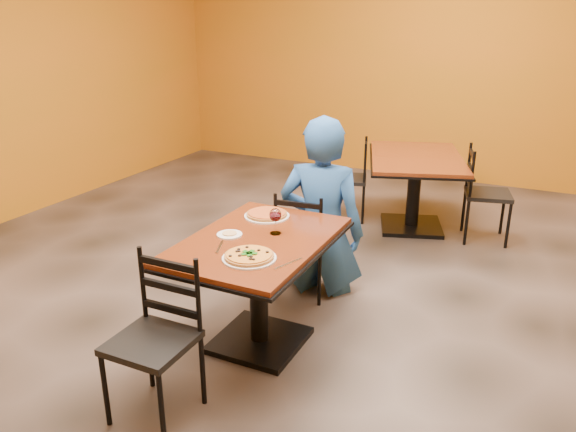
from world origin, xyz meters
The scene contains 18 objects.
floor centered at (0.00, 0.00, 0.00)m, with size 7.00×8.00×0.01m, color black.
wall_back centered at (0.00, 4.00, 1.50)m, with size 7.00×0.01×3.00m, color #B36213.
table_main centered at (0.00, -0.50, 0.56)m, with size 0.83×1.23×0.75m.
table_second centered at (0.38, 2.04, 0.56)m, with size 1.26×1.54×0.75m.
chair_main_near centered at (-0.17, -1.35, 0.44)m, with size 0.40×0.40×0.89m, color black, non-canonical shape.
chair_main_far centered at (-0.03, 0.30, 0.42)m, with size 0.38×0.38×0.84m, color black, non-canonical shape.
chair_second_left centered at (-0.32, 2.04, 0.42)m, with size 0.38×0.38×0.85m, color black, non-canonical shape.
chair_second_right centered at (1.08, 2.04, 0.45)m, with size 0.41×0.41×0.90m, color black, non-canonical shape.
diner centered at (0.05, 0.43, 0.69)m, with size 0.67×0.44×1.38m, color #1B4997.
plate_main centered at (0.10, -0.79, 0.76)m, with size 0.31×0.31×0.01m, color white.
pizza_main centered at (0.10, -0.79, 0.77)m, with size 0.28×0.28×0.02m, color maroon.
plate_far centered at (-0.13, -0.13, 0.76)m, with size 0.31×0.31×0.01m, color white.
pizza_far centered at (-0.13, -0.13, 0.77)m, with size 0.28×0.28×0.02m, color orange.
side_plate centered at (-0.18, -0.53, 0.76)m, with size 0.16×0.16×0.01m, color white.
dip centered at (-0.18, -0.53, 0.76)m, with size 0.09×0.09×0.01m, color tan.
wine_glass centered at (0.06, -0.38, 0.84)m, with size 0.08×0.08×0.18m, color white, non-canonical shape.
fork centered at (-0.14, -0.72, 0.75)m, with size 0.01×0.19×0.00m, color silver.
knife centered at (0.33, -0.75, 0.75)m, with size 0.01×0.21×0.00m, color silver.
Camera 1 is at (1.56, -3.29, 2.06)m, focal length 34.78 mm.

